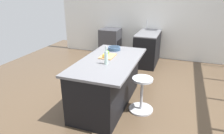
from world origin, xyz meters
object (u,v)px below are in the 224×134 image
object	(u,v)px
cutting_board	(108,56)
fruit_bowl	(114,48)
apple_yellow	(104,55)
apple_green	(107,52)
water_bottle	(106,57)
oven_range	(110,43)
stool_by_window	(142,95)
kitchen_island	(107,82)

from	to	relation	value
cutting_board	fruit_bowl	xyz separation A→B (m)	(-0.45, -0.03, 0.03)
apple_yellow	apple_green	distance (m)	0.17
cutting_board	apple_green	distance (m)	0.09
cutting_board	water_bottle	bearing A→B (deg)	17.04
oven_range	water_bottle	world-z (taller)	water_bottle
oven_range	stool_by_window	distance (m)	3.27
cutting_board	apple_yellow	bearing A→B (deg)	-14.60
cutting_board	water_bottle	xyz separation A→B (m)	(0.37, 0.11, 0.11)
kitchen_island	apple_yellow	xyz separation A→B (m)	(-0.04, -0.07, 0.50)
water_bottle	kitchen_island	bearing A→B (deg)	-161.77
apple_green	water_bottle	bearing A→B (deg)	19.36
stool_by_window	fruit_bowl	world-z (taller)	fruit_bowl
water_bottle	fruit_bowl	size ratio (longest dim) A/B	1.23
kitchen_island	oven_range	bearing A→B (deg)	-161.15
stool_by_window	fruit_bowl	size ratio (longest dim) A/B	2.50
apple_yellow	kitchen_island	bearing A→B (deg)	58.99
apple_yellow	fruit_bowl	xyz separation A→B (m)	(-0.56, -0.00, -0.02)
kitchen_island	stool_by_window	size ratio (longest dim) A/B	2.91
oven_range	fruit_bowl	size ratio (longest dim) A/B	3.47
kitchen_island	cutting_board	distance (m)	0.47
water_bottle	stool_by_window	bearing A→B (deg)	107.67
apple_yellow	water_bottle	bearing A→B (deg)	28.09
oven_range	fruit_bowl	bearing A→B (deg)	21.99
oven_range	cutting_board	world-z (taller)	cutting_board
kitchen_island	water_bottle	world-z (taller)	water_bottle
water_bottle	fruit_bowl	distance (m)	0.84
stool_by_window	cutting_board	distance (m)	0.95
oven_range	fruit_bowl	distance (m)	2.42
stool_by_window	fruit_bowl	bearing A→B (deg)	-130.63
cutting_board	stool_by_window	bearing A→B (deg)	75.78
oven_range	water_bottle	bearing A→B (deg)	18.81
cutting_board	fruit_bowl	size ratio (longest dim) A/B	1.41
apple_yellow	fruit_bowl	distance (m)	0.56
kitchen_island	fruit_bowl	size ratio (longest dim) A/B	7.29
kitchen_island	water_bottle	bearing A→B (deg)	18.23
oven_range	fruit_bowl	xyz separation A→B (m)	(2.20, 0.89, 0.49)
cutting_board	apple_yellow	world-z (taller)	apple_yellow
oven_range	kitchen_island	distance (m)	2.95
kitchen_island	fruit_bowl	distance (m)	0.77
cutting_board	apple_yellow	size ratio (longest dim) A/B	5.06
stool_by_window	fruit_bowl	xyz separation A→B (m)	(-0.63, -0.74, 0.63)
stool_by_window	cutting_board	size ratio (longest dim) A/B	1.77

